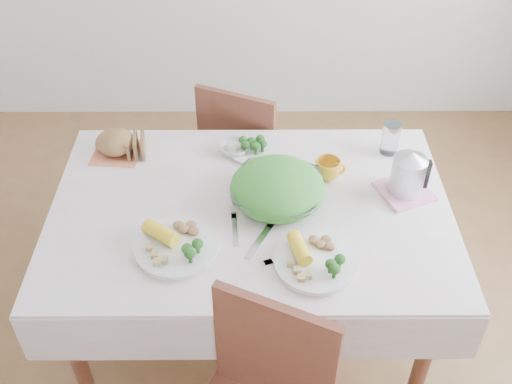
{
  "coord_description": "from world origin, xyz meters",
  "views": [
    {
      "loc": [
        0.01,
        -1.65,
        2.28
      ],
      "look_at": [
        0.02,
        0.02,
        0.82
      ],
      "focal_mm": 42.0,
      "sensor_mm": 36.0,
      "label": 1
    }
  ],
  "objects_px": {
    "chair_far": "(252,149)",
    "dinner_plate_left": "(177,248)",
    "salad_bowl": "(277,193)",
    "electric_kettle": "(409,168)",
    "dining_table": "(251,275)",
    "dinner_plate_right": "(315,263)",
    "yellow_mug": "(328,169)"
  },
  "relations": [
    {
      "from": "chair_far",
      "to": "electric_kettle",
      "type": "relative_size",
      "value": 4.94
    },
    {
      "from": "salad_bowl",
      "to": "chair_far",
      "type": "bearing_deg",
      "value": 97.77
    },
    {
      "from": "dining_table",
      "to": "electric_kettle",
      "type": "xyz_separation_m",
      "value": [
        0.59,
        0.08,
        0.51
      ]
    },
    {
      "from": "dining_table",
      "to": "dinner_plate_right",
      "type": "relative_size",
      "value": 4.95
    },
    {
      "from": "chair_far",
      "to": "dinner_plate_left",
      "type": "distance_m",
      "value": 1.05
    },
    {
      "from": "dinner_plate_right",
      "to": "electric_kettle",
      "type": "distance_m",
      "value": 0.53
    },
    {
      "from": "electric_kettle",
      "to": "dining_table",
      "type": "bearing_deg",
      "value": 176.99
    },
    {
      "from": "electric_kettle",
      "to": "dinner_plate_left",
      "type": "bearing_deg",
      "value": -171.26
    },
    {
      "from": "dining_table",
      "to": "yellow_mug",
      "type": "height_order",
      "value": "yellow_mug"
    },
    {
      "from": "dining_table",
      "to": "dinner_plate_left",
      "type": "xyz_separation_m",
      "value": [
        -0.26,
        -0.22,
        0.4
      ]
    },
    {
      "from": "dining_table",
      "to": "chair_far",
      "type": "distance_m",
      "value": 0.76
    },
    {
      "from": "dinner_plate_left",
      "to": "dinner_plate_right",
      "type": "distance_m",
      "value": 0.48
    },
    {
      "from": "dining_table",
      "to": "salad_bowl",
      "type": "height_order",
      "value": "salad_bowl"
    },
    {
      "from": "chair_far",
      "to": "electric_kettle",
      "type": "height_order",
      "value": "electric_kettle"
    },
    {
      "from": "yellow_mug",
      "to": "electric_kettle",
      "type": "xyz_separation_m",
      "value": [
        0.29,
        -0.1,
        0.08
      ]
    },
    {
      "from": "salad_bowl",
      "to": "electric_kettle",
      "type": "distance_m",
      "value": 0.5
    },
    {
      "from": "dining_table",
      "to": "chair_far",
      "type": "height_order",
      "value": "chair_far"
    },
    {
      "from": "chair_far",
      "to": "salad_bowl",
      "type": "xyz_separation_m",
      "value": [
        0.1,
        -0.72,
        0.34
      ]
    },
    {
      "from": "yellow_mug",
      "to": "electric_kettle",
      "type": "distance_m",
      "value": 0.31
    },
    {
      "from": "dinner_plate_left",
      "to": "dinner_plate_right",
      "type": "xyz_separation_m",
      "value": [
        0.47,
        -0.07,
        0.0
      ]
    },
    {
      "from": "chair_far",
      "to": "dinner_plate_right",
      "type": "distance_m",
      "value": 1.11
    },
    {
      "from": "yellow_mug",
      "to": "electric_kettle",
      "type": "relative_size",
      "value": 0.59
    },
    {
      "from": "dining_table",
      "to": "salad_bowl",
      "type": "distance_m",
      "value": 0.44
    },
    {
      "from": "dinner_plate_right",
      "to": "dining_table",
      "type": "bearing_deg",
      "value": 127.06
    },
    {
      "from": "salad_bowl",
      "to": "dinner_plate_left",
      "type": "bearing_deg",
      "value": -144.37
    },
    {
      "from": "dinner_plate_right",
      "to": "salad_bowl",
      "type": "bearing_deg",
      "value": 110.03
    },
    {
      "from": "dining_table",
      "to": "dinner_plate_right",
      "type": "bearing_deg",
      "value": -52.94
    },
    {
      "from": "chair_far",
      "to": "dinner_plate_left",
      "type": "bearing_deg",
      "value": 98.69
    },
    {
      "from": "dinner_plate_left",
      "to": "electric_kettle",
      "type": "xyz_separation_m",
      "value": [
        0.85,
        0.3,
        0.11
      ]
    },
    {
      "from": "dining_table",
      "to": "electric_kettle",
      "type": "distance_m",
      "value": 0.78
    },
    {
      "from": "chair_far",
      "to": "yellow_mug",
      "type": "relative_size",
      "value": 8.44
    },
    {
      "from": "yellow_mug",
      "to": "chair_far",
      "type": "bearing_deg",
      "value": 117.36
    }
  ]
}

